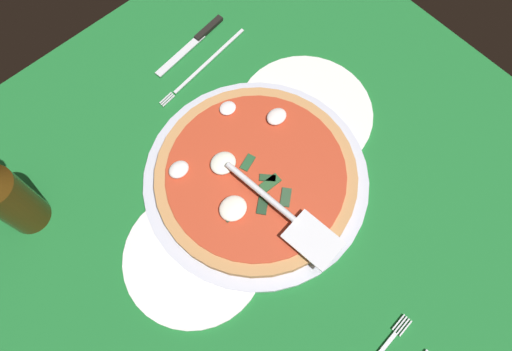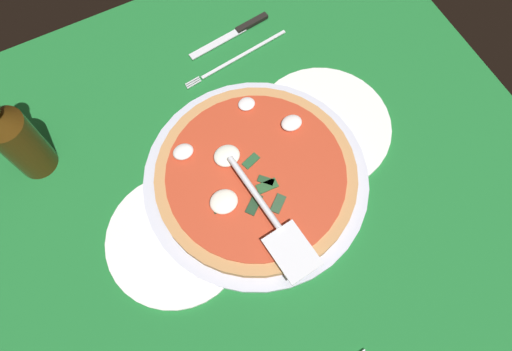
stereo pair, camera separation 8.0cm
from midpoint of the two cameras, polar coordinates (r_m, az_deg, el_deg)
ground_plane at (r=80.49cm, az=3.47°, el=-4.22°), size 100.75×100.75×0.80cm
checker_pattern at (r=80.06cm, az=3.49°, el=-4.12°), size 100.75×100.75×0.10cm
pizza_pan at (r=81.02cm, az=2.79°, el=-0.78°), size 37.69×37.69×1.27cm
dinner_plate_left at (r=78.28cm, az=-6.57°, el=-7.82°), size 22.35×22.35×1.00cm
dinner_plate_right at (r=86.82cm, az=10.46°, el=5.44°), size 24.08×24.08×1.00cm
pizza at (r=79.55cm, az=2.74°, el=-0.30°), size 33.47×33.47×3.22cm
pizza_server at (r=74.42cm, az=5.19°, el=-5.70°), size 6.64×22.49×1.00cm
place_setting_far at (r=95.09cm, az=0.19°, el=14.83°), size 22.15×13.50×1.40cm
beer_bottle at (r=81.19cm, az=-24.14°, el=3.84°), size 6.41×6.41×25.51cm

